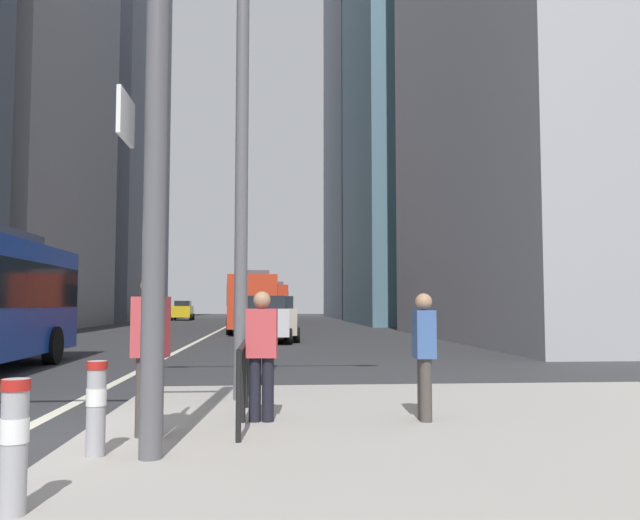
{
  "coord_description": "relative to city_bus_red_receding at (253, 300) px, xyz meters",
  "views": [
    {
      "loc": [
        3.13,
        -7.7,
        1.6
      ],
      "look_at": [
        6.6,
        37.75,
        4.72
      ],
      "focal_mm": 36.28,
      "sensor_mm": 36.0,
      "label": 1
    }
  ],
  "objects": [
    {
      "name": "lane_centre_line",
      "position": [
        -2.09,
        -0.24,
        -1.83
      ],
      "size": [
        0.2,
        80.0,
        0.01
      ],
      "primitive_type": "cube",
      "color": "beige",
      "rests_on": "ground"
    },
    {
      "name": "bollard_right",
      "position": [
        -0.62,
        -31.54,
        -1.19
      ],
      "size": [
        0.2,
        0.2,
        0.9
      ],
      "color": "#99999E",
      "rests_on": "median_island"
    },
    {
      "name": "median_island",
      "position": [
        3.41,
        -31.24,
        -1.76
      ],
      "size": [
        9.0,
        10.0,
        0.15
      ],
      "primitive_type": "cube",
      "color": "gray",
      "rests_on": "ground"
    },
    {
      "name": "office_tower_left_far",
      "position": [
        -18.09,
        32.26,
        25.51
      ],
      "size": [
        12.7,
        22.86,
        54.69
      ],
      "primitive_type": "cube",
      "color": "slate",
      "rests_on": "ground"
    },
    {
      "name": "pedestrian_railing",
      "position": [
        0.71,
        -29.3,
        -0.99
      ],
      "size": [
        0.06,
        3.48,
        0.98
      ],
      "color": "black",
      "rests_on": "median_island"
    },
    {
      "name": "pedestrian_walking",
      "position": [
        0.93,
        -29.82,
        -0.8
      ],
      "size": [
        0.4,
        0.27,
        1.61
      ],
      "color": "black",
      "rests_on": "median_island"
    },
    {
      "name": "car_oncoming_mid",
      "position": [
        -7.74,
        27.75,
        -0.85
      ],
      "size": [
        2.2,
        4.65,
        1.94
      ],
      "color": "gold",
      "rests_on": "ground"
    },
    {
      "name": "car_receding_near",
      "position": [
        0.86,
        -10.74,
        -0.85
      ],
      "size": [
        2.07,
        4.35,
        1.94
      ],
      "color": "silver",
      "rests_on": "ground"
    },
    {
      "name": "pedestrian_waiting",
      "position": [
        2.96,
        -29.91,
        -0.81
      ],
      "size": [
        0.25,
        0.39,
        1.58
      ],
      "color": "#423D38",
      "rests_on": "median_island"
    },
    {
      "name": "office_tower_right_mid",
      "position": [
        14.91,
        14.99,
        16.71
      ],
      "size": [
        13.84,
        18.17,
        37.09
      ],
      "primitive_type": "cube",
      "color": "slate",
      "rests_on": "ground"
    },
    {
      "name": "city_bus_red_distant",
      "position": [
        1.25,
        17.35,
        -0.0
      ],
      "size": [
        2.88,
        11.44,
        3.4
      ],
      "color": "red",
      "rests_on": "ground"
    },
    {
      "name": "street_lamp_post",
      "position": [
        0.58,
        -27.95,
        3.45
      ],
      "size": [
        5.5,
        0.32,
        8.0
      ],
      "color": "#56565B",
      "rests_on": "median_island"
    },
    {
      "name": "bollard_left",
      "position": [
        -0.72,
        -33.26,
        -1.17
      ],
      "size": [
        0.2,
        0.2,
        0.93
      ],
      "color": "#99999E",
      "rests_on": "median_island"
    },
    {
      "name": "car_receding_far",
      "position": [
        1.25,
        -9.64,
        -0.85
      ],
      "size": [
        2.08,
        4.04,
        1.94
      ],
      "color": "#B2A899",
      "rests_on": "ground"
    },
    {
      "name": "ground_plane",
      "position": [
        -2.09,
        -10.24,
        -1.84
      ],
      "size": [
        160.0,
        160.0,
        0.0
      ],
      "primitive_type": "plane",
      "color": "#303033"
    },
    {
      "name": "pedestrian_far",
      "position": [
        -0.28,
        -30.67,
        -0.7
      ],
      "size": [
        0.41,
        0.28,
        1.77
      ],
      "color": "#423D38",
      "rests_on": "median_island"
    },
    {
      "name": "office_tower_right_far",
      "position": [
        14.91,
        38.42,
        26.22
      ],
      "size": [
        13.38,
        22.6,
        56.11
      ],
      "primitive_type": "cube",
      "color": "slate",
      "rests_on": "ground"
    },
    {
      "name": "city_bus_red_receding",
      "position": [
        0.0,
        0.0,
        0.0
      ],
      "size": [
        2.89,
        11.6,
        3.4
      ],
      "color": "red",
      "rests_on": "ground"
    }
  ]
}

